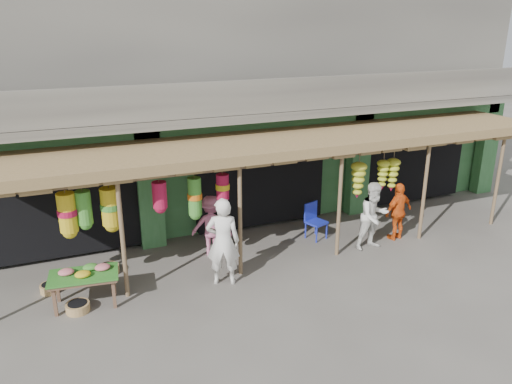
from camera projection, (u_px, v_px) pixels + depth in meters
name	position (u px, v px, depth m)	size (l,w,h in m)	color
ground	(296.00, 258.00, 11.94)	(80.00, 80.00, 0.00)	#514C47
building	(226.00, 91.00, 15.09)	(16.40, 6.80, 7.00)	gray
awning	(277.00, 147.00, 11.74)	(14.00, 2.70, 2.79)	brown
flower_table	(84.00, 275.00, 9.81)	(1.40, 0.93, 0.79)	brown
blue_chair	(314.00, 219.00, 12.92)	(0.57, 0.58, 0.95)	#1A27AE
basket_left	(109.00, 269.00, 11.22)	(0.44, 0.44, 0.18)	olive
basket_mid	(78.00, 307.00, 9.73)	(0.46, 0.46, 0.18)	olive
basket_right	(50.00, 288.00, 10.43)	(0.39, 0.39, 0.18)	olive
person_front	(223.00, 242.00, 10.52)	(0.71, 0.47, 1.95)	white
person_right	(374.00, 216.00, 12.21)	(0.83, 0.65, 1.71)	silver
person_vendor	(398.00, 211.00, 12.78)	(0.89, 0.37, 1.52)	#E15515
person_shopper	(211.00, 226.00, 11.91)	(0.97, 0.56, 1.50)	#C06689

